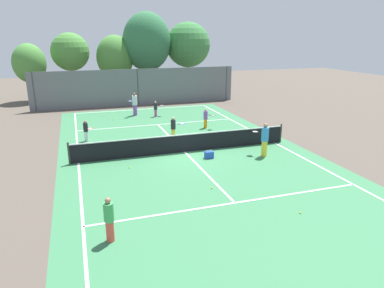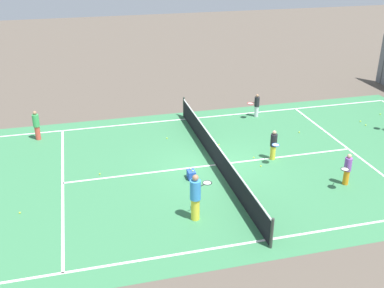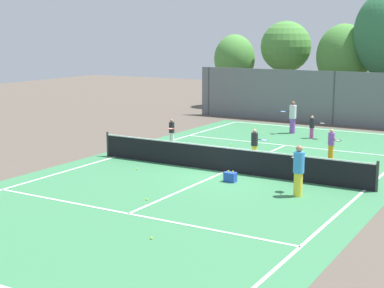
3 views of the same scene
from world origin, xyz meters
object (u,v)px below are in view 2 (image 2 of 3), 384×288
Objects in this scene: player_6 at (196,197)px; ball_crate at (191,175)px; tennis_ball_4 at (380,114)px; tennis_ball_8 at (167,138)px; player_3 at (36,125)px; tennis_ball_7 at (261,166)px; tennis_ball_1 at (100,174)px; tennis_ball_6 at (254,157)px; player_1 at (256,105)px; player_5 at (274,145)px; tennis_ball_5 at (360,121)px; tennis_ball_3 at (20,213)px; tennis_ball_2 at (299,132)px; tennis_ball_9 at (219,145)px; player_0 at (347,169)px; tennis_ball_0 at (366,125)px.

player_6 is 2.99m from ball_crate.
tennis_ball_8 is (0.26, -12.00, 0.00)m from tennis_ball_4.
player_3 is 10.78m from tennis_ball_7.
tennis_ball_1 is 1.00× the size of tennis_ball_6.
player_5 is (5.03, -1.20, 0.05)m from player_1.
tennis_ball_5 is at bearing 100.20° from tennis_ball_1.
tennis_ball_2 is at bearing 107.86° from tennis_ball_3.
tennis_ball_2 is at bearing 95.57° from tennis_ball_9.
player_0 reaches higher than tennis_ball_6.
tennis_ball_9 is (1.60, -9.78, 0.00)m from tennis_ball_4.
tennis_ball_9 is at bearing 58.74° from tennis_ball_8.
player_5 reaches higher than tennis_ball_4.
tennis_ball_4 is 9.91m from tennis_ball_9.
tennis_ball_1 is (-1.25, -3.58, -0.15)m from ball_crate.
player_0 is at bearing 97.68° from player_6.
tennis_ball_6 and tennis_ball_9 have the same top height.
tennis_ball_1 is at bearing -78.91° from tennis_ball_2.
tennis_ball_5 and tennis_ball_6 have the same top height.
tennis_ball_1 is 1.00× the size of tennis_ball_8.
tennis_ball_3 is (6.79, -11.66, -0.63)m from player_1.
tennis_ball_5 and tennis_ball_7 have the same top height.
tennis_ball_0 is at bearing -54.83° from tennis_ball_4.
tennis_ball_2 is (2.41, 12.58, -0.71)m from player_3.
ball_crate is 6.63m from tennis_ball_3.
tennis_ball_9 is (2.83, 8.24, -0.71)m from player_3.
tennis_ball_0 and tennis_ball_5 have the same top height.
player_1 reaches higher than tennis_ball_9.
tennis_ball_5 is at bearing 96.63° from tennis_ball_9.
player_3 is 5.14m from tennis_ball_1.
player_0 reaches higher than tennis_ball_0.
player_0 is at bearing 49.88° from tennis_ball_7.
player_0 reaches higher than tennis_ball_9.
ball_crate is at bearing 70.77° from tennis_ball_1.
player_5 reaches higher than tennis_ball_6.
tennis_ball_0 is 3.76m from tennis_ball_2.
tennis_ball_9 is (0.42, -4.34, 0.00)m from tennis_ball_2.
player_5 is at bearing 86.56° from tennis_ball_1.
tennis_ball_3 is at bearing -107.40° from player_6.
tennis_ball_8 is at bearing -72.12° from player_1.
player_1 is at bearing 166.53° from player_5.
tennis_ball_5 is at bearing 67.47° from player_1.
player_5 is 1.06m from tennis_ball_6.
player_6 is (8.45, 5.63, 0.16)m from player_3.
tennis_ball_0 is (-5.18, 4.34, -0.66)m from player_0.
tennis_ball_4 is (-6.37, 6.03, -0.66)m from player_0.
player_1 is 4.36m from tennis_ball_9.
player_0 reaches higher than ball_crate.
tennis_ball_3 is (4.17, -12.94, 0.00)m from tennis_ball_2.
player_1 is at bearing 138.78° from ball_crate.
tennis_ball_9 is (1.34, 2.21, 0.00)m from tennis_ball_8.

